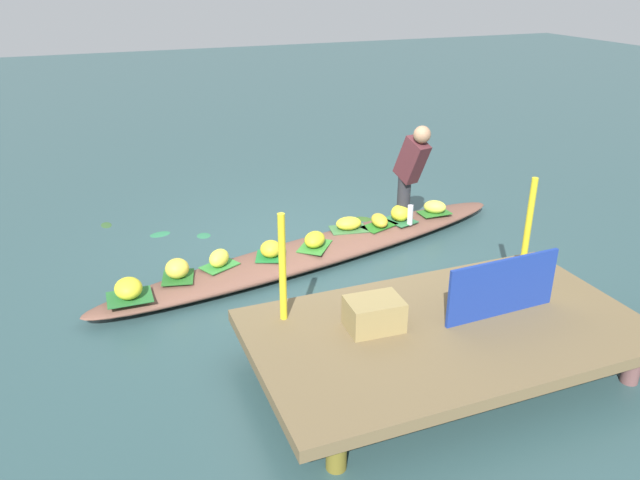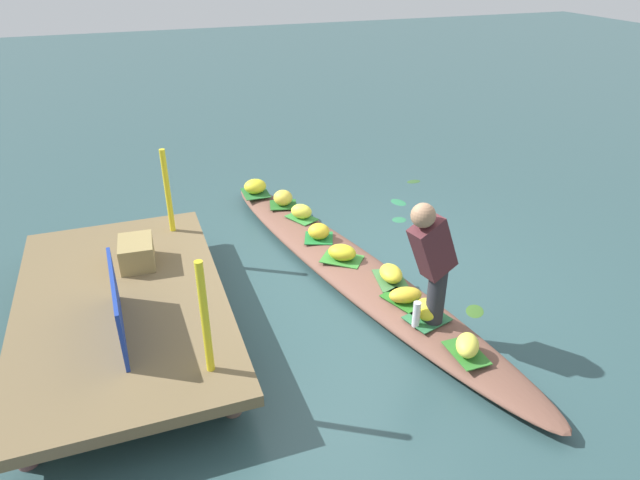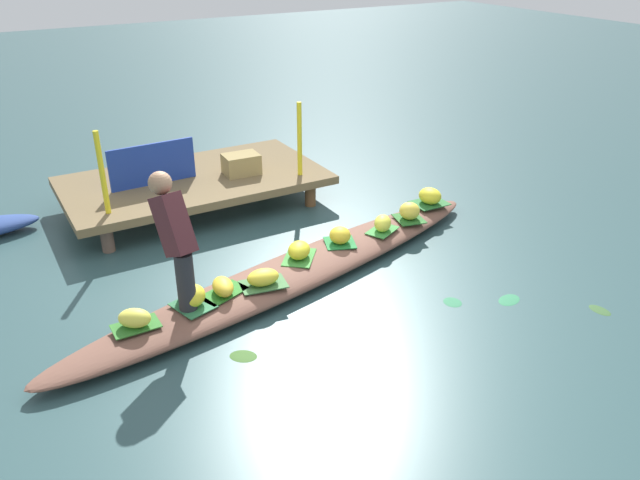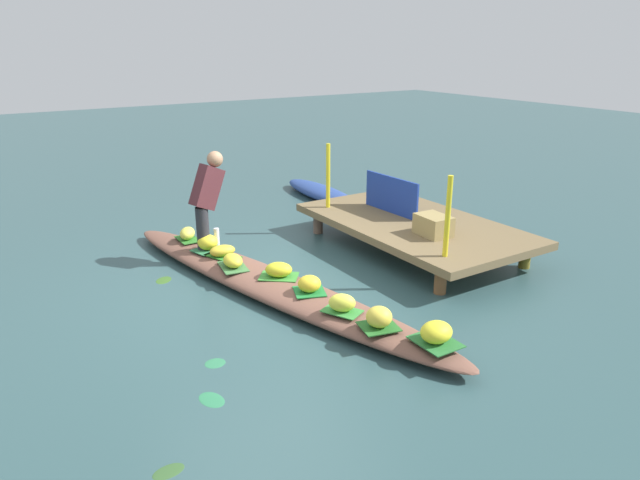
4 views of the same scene
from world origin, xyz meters
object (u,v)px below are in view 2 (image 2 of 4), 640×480
vendor_boat (353,271)px  banana_bunch_2 (342,252)px  banana_bunch_6 (428,310)px  banana_bunch_3 (283,198)px  banana_bunch_5 (319,231)px  banana_bunch_8 (391,273)px  water_bottle (416,314)px  vendor_person (432,257)px  banana_bunch_0 (467,345)px  banana_bunch_4 (301,211)px  produce_crate (137,253)px  banana_bunch_7 (255,186)px  market_banner (117,305)px  banana_bunch_1 (405,295)px

vendor_boat → banana_bunch_2: (0.10, 0.09, 0.19)m
banana_bunch_6 → banana_bunch_3: bearing=10.7°
banana_bunch_5 → banana_bunch_8: 1.15m
vendor_boat → water_bottle: bearing=171.7°
vendor_boat → vendor_person: vendor_person is taller
banana_bunch_2 → banana_bunch_6: (-1.25, -0.33, 0.02)m
banana_bunch_6 → vendor_person: (-0.07, 0.06, 0.59)m
banana_bunch_0 → banana_bunch_4: 2.92m
banana_bunch_0 → banana_bunch_4: bearing=9.8°
banana_bunch_3 → produce_crate: size_ratio=0.55×
vendor_boat → water_bottle: water_bottle is taller
banana_bunch_0 → produce_crate: (2.06, 2.45, 0.24)m
vendor_boat → banana_bunch_4: bearing=-4.0°
vendor_boat → banana_bunch_7: bearing=1.1°
banana_bunch_4 → banana_bunch_6: bearing=-169.7°
banana_bunch_4 → banana_bunch_8: banana_bunch_4 is taller
banana_bunch_4 → water_bottle: (-2.40, -0.28, 0.03)m
banana_bunch_7 → vendor_person: size_ratio=0.24×
produce_crate → banana_bunch_8: bearing=-109.3°
banana_bunch_3 → banana_bunch_8: (-2.10, -0.51, -0.02)m
vendor_boat → banana_bunch_3: banana_bunch_3 is taller
vendor_boat → water_bottle: (-1.20, -0.09, 0.22)m
banana_bunch_2 → banana_bunch_8: bearing=-150.7°
banana_bunch_5 → vendor_person: (-1.86, -0.34, 0.60)m
banana_bunch_5 → banana_bunch_8: banana_bunch_5 is taller
banana_bunch_4 → water_bottle: water_bottle is taller
banana_bunch_3 → banana_bunch_8: banana_bunch_3 is taller
banana_bunch_0 → banana_bunch_6: size_ratio=1.09×
water_bottle → produce_crate: produce_crate is taller
banana_bunch_0 → banana_bunch_5: bearing=11.6°
banana_bunch_2 → market_banner: (-0.80, 2.25, 0.37)m
banana_bunch_2 → banana_bunch_5: size_ratio=1.23×
banana_bunch_5 → banana_bunch_8: size_ratio=0.79×
vendor_boat → produce_crate: bearing=67.2°
banana_bunch_2 → produce_crate: produce_crate is taller
banana_bunch_3 → banana_bunch_8: bearing=-166.4°
banana_bunch_1 → banana_bunch_2: bearing=16.0°
banana_bunch_2 → banana_bunch_7: 2.09m
water_bottle → vendor_boat: bearing=4.5°
banana_bunch_0 → banana_bunch_2: (1.78, 0.40, 0.00)m
banana_bunch_2 → banana_bunch_6: 1.29m
banana_bunch_3 → market_banner: bearing=138.9°
banana_bunch_4 → banana_bunch_7: size_ratio=0.89×
vendor_boat → banana_bunch_5: 0.68m
vendor_boat → vendor_person: (-1.22, -0.18, 0.79)m
banana_bunch_5 → banana_bunch_0: bearing=-168.4°
vendor_person → water_bottle: vendor_person is taller
banana_bunch_1 → vendor_person: size_ratio=0.26×
vendor_boat → banana_bunch_6: 1.19m
banana_bunch_3 → banana_bunch_7: 0.55m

